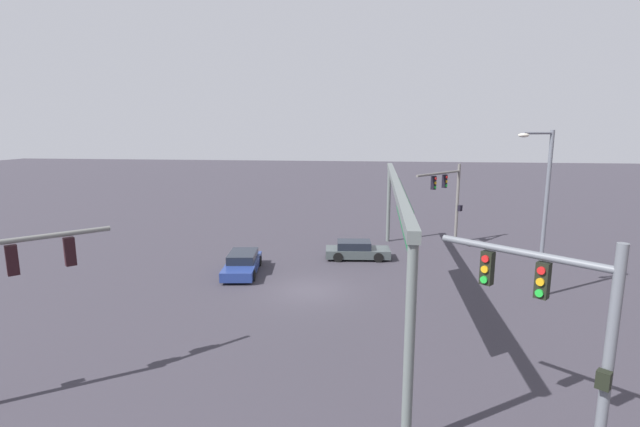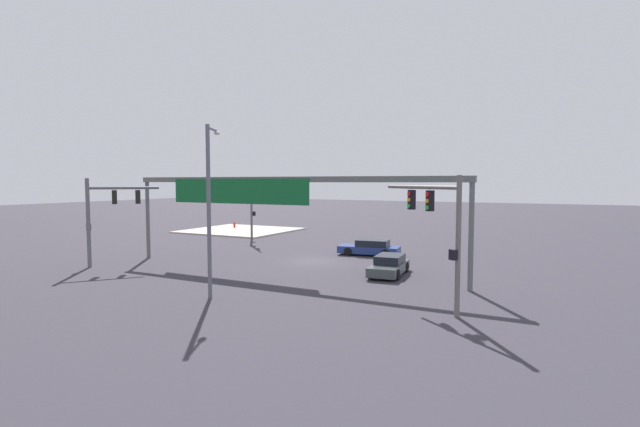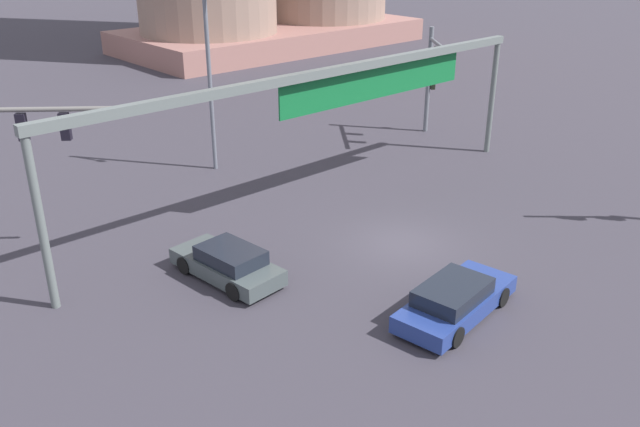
{
  "view_description": "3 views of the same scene",
  "coord_description": "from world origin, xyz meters",
  "px_view_note": "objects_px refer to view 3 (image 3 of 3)",
  "views": [
    {
      "loc": [
        22.84,
        3.42,
        8.46
      ],
      "look_at": [
        -1.25,
        0.38,
        3.99
      ],
      "focal_mm": 25.4,
      "sensor_mm": 36.0,
      "label": 1
    },
    {
      "loc": [
        -15.83,
        29.54,
        5.74
      ],
      "look_at": [
        -1.67,
        2.12,
        3.63
      ],
      "focal_mm": 26.37,
      "sensor_mm": 36.0,
      "label": 2
    },
    {
      "loc": [
        -17.64,
        -14.93,
        11.37
      ],
      "look_at": [
        -2.81,
        1.57,
        1.56
      ],
      "focal_mm": 37.44,
      "sensor_mm": 36.0,
      "label": 3
    }
  ],
  "objects_px": {
    "traffic_signal_near_corner": "(434,69)",
    "sedan_car_approaching": "(228,263)",
    "traffic_signal_opposite_side": "(8,150)",
    "sedan_car_waiting_far": "(455,300)",
    "streetlamp_curved_arm": "(213,71)"
  },
  "relations": [
    {
      "from": "traffic_signal_near_corner",
      "to": "streetlamp_curved_arm",
      "type": "distance_m",
      "value": 12.55
    },
    {
      "from": "sedan_car_approaching",
      "to": "traffic_signal_near_corner",
      "type": "bearing_deg",
      "value": -77.07
    },
    {
      "from": "traffic_signal_near_corner",
      "to": "sedan_car_approaching",
      "type": "distance_m",
      "value": 19.26
    },
    {
      "from": "sedan_car_approaching",
      "to": "traffic_signal_opposite_side",
      "type": "bearing_deg",
      "value": 29.09
    },
    {
      "from": "sedan_car_approaching",
      "to": "sedan_car_waiting_far",
      "type": "height_order",
      "value": "same"
    },
    {
      "from": "streetlamp_curved_arm",
      "to": "sedan_car_waiting_far",
      "type": "height_order",
      "value": "streetlamp_curved_arm"
    },
    {
      "from": "traffic_signal_opposite_side",
      "to": "streetlamp_curved_arm",
      "type": "bearing_deg",
      "value": 54.78
    },
    {
      "from": "sedan_car_waiting_far",
      "to": "streetlamp_curved_arm",
      "type": "bearing_deg",
      "value": 74.82
    },
    {
      "from": "traffic_signal_near_corner",
      "to": "sedan_car_approaching",
      "type": "height_order",
      "value": "traffic_signal_near_corner"
    },
    {
      "from": "traffic_signal_near_corner",
      "to": "streetlamp_curved_arm",
      "type": "xyz_separation_m",
      "value": [
        -12.02,
        3.46,
        1.0
      ]
    },
    {
      "from": "sedan_car_approaching",
      "to": "sedan_car_waiting_far",
      "type": "distance_m",
      "value": 7.73
    },
    {
      "from": "traffic_signal_opposite_side",
      "to": "sedan_car_waiting_far",
      "type": "relative_size",
      "value": 1.23
    },
    {
      "from": "sedan_car_waiting_far",
      "to": "traffic_signal_opposite_side",
      "type": "bearing_deg",
      "value": 114.6
    },
    {
      "from": "traffic_signal_opposite_side",
      "to": "streetlamp_curved_arm",
      "type": "relative_size",
      "value": 0.71
    },
    {
      "from": "sedan_car_waiting_far",
      "to": "sedan_car_approaching",
      "type": "bearing_deg",
      "value": 112.29
    }
  ]
}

